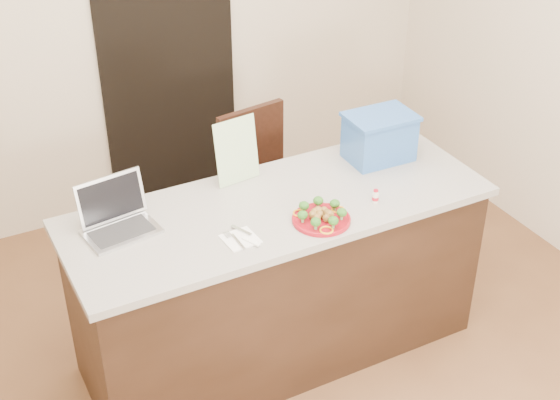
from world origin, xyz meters
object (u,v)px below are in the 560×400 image
island (279,280)px  yogurt_bottle (375,197)px  chair (260,182)px  napkin (240,239)px  laptop (116,216)px  blue_box (379,137)px  plate (321,219)px

island → yogurt_bottle: (0.42, -0.20, 0.49)m
yogurt_bottle → chair: size_ratio=0.07×
napkin → laptop: bearing=142.3°
laptop → blue_box: blue_box is taller
island → chair: size_ratio=2.08×
napkin → island: bearing=32.8°
blue_box → chair: size_ratio=0.36×
island → chair: chair is taller
yogurt_bottle → laptop: laptop is taller
plate → yogurt_bottle: 0.31m
island → plate: bearing=-65.1°
laptop → yogurt_bottle: bearing=-25.7°
yogurt_bottle → laptop: bearing=162.5°
island → plate: plate is taller
plate → laptop: 0.93m
island → laptop: 0.92m
blue_box → chair: bearing=124.4°
napkin → blue_box: bearing=19.6°
napkin → blue_box: size_ratio=0.42×
yogurt_bottle → napkin: bearing=178.7°
plate → yogurt_bottle: yogurt_bottle is taller
chair → laptop: bearing=-158.0°
yogurt_bottle → chair: bearing=98.4°
plate → napkin: (-0.39, 0.04, -0.01)m
island → blue_box: (0.67, 0.15, 0.58)m
island → laptop: bearing=167.6°
laptop → plate: bearing=-32.8°
plate → chair: (0.17, 0.99, -0.37)m
plate → blue_box: 0.69m
laptop → chair: size_ratio=0.35×
napkin → plate: bearing=-5.6°
plate → napkin: 0.39m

